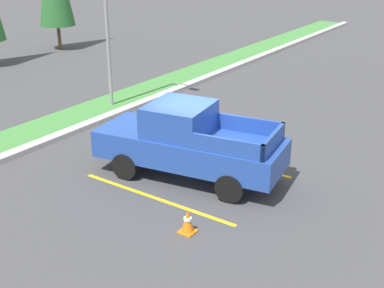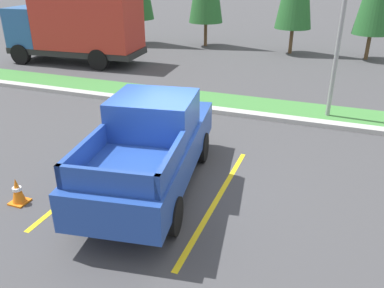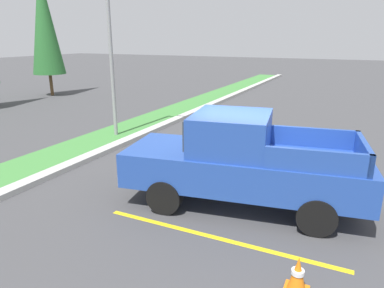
# 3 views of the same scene
# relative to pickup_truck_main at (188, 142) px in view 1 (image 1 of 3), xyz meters

# --- Properties ---
(ground_plane) EXTENTS (120.00, 120.00, 0.00)m
(ground_plane) POSITION_rel_pickup_truck_main_xyz_m (0.59, 0.24, -1.04)
(ground_plane) COLOR #424244
(parking_line_near) EXTENTS (0.12, 4.80, 0.01)m
(parking_line_near) POSITION_rel_pickup_truck_main_xyz_m (-1.54, -0.05, -1.04)
(parking_line_near) COLOR yellow
(parking_line_near) RESTS_ON ground
(parking_line_far) EXTENTS (0.12, 4.80, 0.01)m
(parking_line_far) POSITION_rel_pickup_truck_main_xyz_m (1.56, -0.05, -1.04)
(parking_line_far) COLOR yellow
(parking_line_far) RESTS_ON ground
(curb_strip) EXTENTS (56.00, 0.40, 0.15)m
(curb_strip) POSITION_rel_pickup_truck_main_xyz_m (0.59, 5.24, -0.97)
(curb_strip) COLOR #B2B2AD
(curb_strip) RESTS_ON ground
(grass_median) EXTENTS (56.00, 1.80, 0.06)m
(grass_median) POSITION_rel_pickup_truck_main_xyz_m (0.59, 6.34, -1.01)
(grass_median) COLOR #42843D
(grass_median) RESTS_ON ground
(pickup_truck_main) EXTENTS (2.70, 5.46, 2.10)m
(pickup_truck_main) POSITION_rel_pickup_truck_main_xyz_m (0.00, 0.00, 0.00)
(pickup_truck_main) COLOR black
(pickup_truck_main) RESTS_ON ground
(street_light) EXTENTS (0.24, 1.49, 6.71)m
(street_light) POSITION_rel_pickup_truck_main_xyz_m (3.51, 5.99, 2.86)
(street_light) COLOR gray
(street_light) RESTS_ON ground
(traffic_cone) EXTENTS (0.36, 0.36, 0.60)m
(traffic_cone) POSITION_rel_pickup_truck_main_xyz_m (-2.40, -1.67, -0.75)
(traffic_cone) COLOR orange
(traffic_cone) RESTS_ON ground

